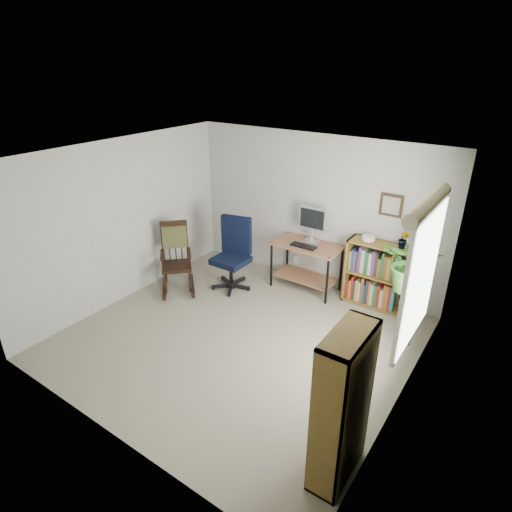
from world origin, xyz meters
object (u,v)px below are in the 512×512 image
Objects in this scene: office_chair at (231,255)px; low_bookshelf at (378,276)px; rocking_chair at (176,258)px; tall_bookshelf at (342,408)px; desk at (306,266)px.

office_chair is 2.25m from low_bookshelf.
rocking_chair is (-0.68, -0.51, -0.03)m from office_chair.
office_chair is 0.78× the size of tall_bookshelf.
office_chair reaches higher than low_bookshelf.
rocking_chair is at bearing -154.93° from low_bookshelf.
rocking_chair is 3.08m from low_bookshelf.
desk is at bearing -9.54° from rocking_chair.
desk is at bearing 21.89° from office_chair.
office_chair is 1.05× the size of rocking_chair.
low_bookshelf is at bearing 8.15° from office_chair.
desk is 0.92× the size of office_chair.
office_chair is at bearing -8.01° from rocking_chair.
low_bookshelf is 3.04m from tall_bookshelf.
tall_bookshelf is at bearing -76.02° from low_bookshelf.
office_chair is (-0.98, -0.67, 0.20)m from desk.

